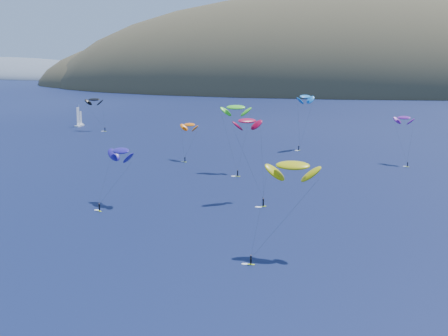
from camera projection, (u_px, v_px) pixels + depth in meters
name	position (u px, v px, depth m)	size (l,w,h in m)	color
island	(361.00, 99.00, 617.74)	(730.00, 300.00, 210.00)	#3D3526
headland	(7.00, 78.00, 882.07)	(460.00, 250.00, 60.00)	slate
sailboat	(79.00, 125.00, 312.52)	(8.76, 7.63, 11.09)	white
kitesurfer_1	(189.00, 125.00, 217.93)	(8.32, 9.62, 14.43)	#D8FF1C
kitesurfer_2	(293.00, 166.00, 116.71)	(12.48, 11.17, 19.81)	#D8FF1C
kitesurfer_3	(236.00, 107.00, 196.48)	(9.29, 11.91, 22.90)	#D8FF1C
kitesurfer_4	(305.00, 97.00, 239.65)	(8.83, 10.11, 22.86)	#D8FF1C
kitesurfer_6	(404.00, 118.00, 210.71)	(7.92, 11.44, 17.56)	#D8FF1C
kitesurfer_9	(247.00, 121.00, 158.55)	(10.24, 11.73, 22.69)	#D8FF1C
kitesurfer_10	(121.00, 151.00, 156.66)	(10.09, 14.82, 15.89)	#D8FF1C
kitesurfer_12	(94.00, 99.00, 295.71)	(11.95, 6.71, 17.24)	#D8FF1C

